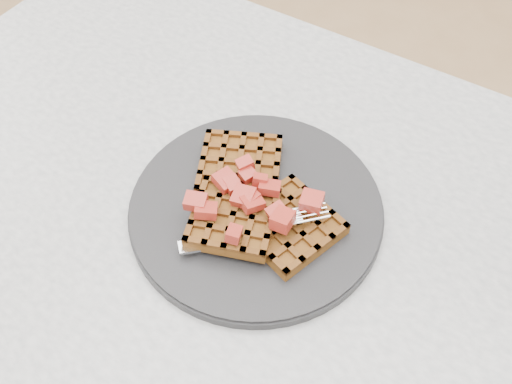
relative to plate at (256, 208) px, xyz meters
The scene contains 5 objects.
table 0.14m from the plate, 43.42° to the right, with size 1.20×0.80×0.75m.
plate is the anchor object (origin of this frame).
waffles 0.02m from the plate, 87.49° to the right, with size 0.22×0.20×0.03m.
strawberry_pile 0.05m from the plate, 135.00° to the left, with size 0.15×0.15×0.02m, color maroon, non-canonical shape.
fork 0.05m from the plate, 45.84° to the right, with size 0.02×0.18×0.02m, color silver, non-canonical shape.
Camera 1 is at (0.17, -0.30, 1.31)m, focal length 40.00 mm.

